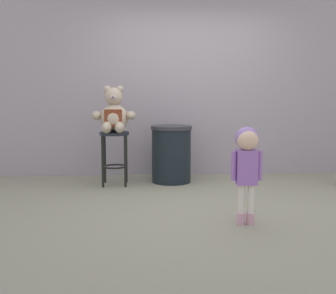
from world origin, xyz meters
TOP-DOWN VIEW (x-y plane):
  - ground_plane at (0.00, 0.00)m, footprint 24.00×24.00m
  - building_wall at (0.00, 1.84)m, footprint 7.84×0.30m
  - bar_stool_with_teddy at (-1.06, 1.01)m, footprint 0.39×0.39m
  - teddy_bear at (-1.06, 0.98)m, footprint 0.57×0.51m
  - child_walking at (0.28, -0.78)m, footprint 0.29×0.23m
  - trash_bin at (-0.29, 1.16)m, footprint 0.57×0.57m

SIDE VIEW (x-z plane):
  - ground_plane at x=0.00m, z-range 0.00..0.00m
  - trash_bin at x=-0.29m, z-range 0.00..0.78m
  - bar_stool_with_teddy at x=-1.06m, z-range 0.15..0.87m
  - child_walking at x=0.28m, z-range 0.21..1.11m
  - teddy_bear at x=-1.06m, z-range 0.63..1.24m
  - building_wall at x=0.00m, z-range 0.00..3.12m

